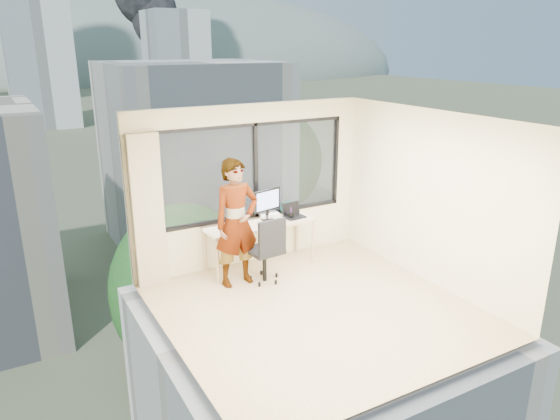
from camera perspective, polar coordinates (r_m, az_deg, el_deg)
floor at (r=7.32m, az=3.90°, el=-10.72°), size 4.00×4.00×0.01m
ceiling at (r=6.49m, az=4.39°, el=9.87°), size 4.00×4.00×0.01m
wall_front at (r=5.36m, az=16.01°, el=-7.04°), size 4.00×0.01×2.60m
wall_left at (r=5.99m, az=-12.12°, el=-4.05°), size 0.01×4.00×2.60m
wall_right at (r=8.03m, az=16.16°, el=1.25°), size 0.01×4.00×2.60m
window_wall at (r=8.43m, az=-3.04°, el=4.30°), size 3.30×0.16×1.55m
curtain at (r=7.82m, az=-14.29°, el=-0.17°), size 0.45×0.14×2.30m
desk at (r=8.46m, az=-2.19°, el=-3.81°), size 1.80×0.60×0.75m
chair at (r=7.89m, az=-1.72°, el=-4.20°), size 0.59×0.59×1.07m
person at (r=7.69m, az=-4.78°, el=-1.42°), size 0.73×0.50×1.93m
monitor at (r=8.40m, az=-1.41°, el=0.62°), size 0.53×0.22×0.52m
game_console at (r=8.60m, az=-1.21°, el=-0.53°), size 0.33×0.29×0.07m
laptop at (r=8.55m, az=1.63°, el=-0.14°), size 0.36×0.38×0.22m
cellphone at (r=8.24m, az=-2.10°, el=-1.59°), size 0.12×0.08×0.01m
pen_cup at (r=8.53m, az=1.27°, el=-0.61°), size 0.09×0.09×0.09m
handbag at (r=8.75m, az=0.83°, el=0.30°), size 0.31×0.22×0.21m
exterior_ground at (r=126.62m, az=-27.67°, el=7.87°), size 400.00×400.00×0.04m
near_bldg_b at (r=47.03m, az=-9.41°, el=5.93°), size 14.00×13.00×16.00m
near_bldg_c at (r=48.94m, az=15.35°, el=2.38°), size 12.00×10.00×10.00m
far_tower_b at (r=125.91m, az=-24.94°, el=15.10°), size 13.00×13.00×30.00m
far_tower_c at (r=153.32m, az=-11.25°, el=15.81°), size 15.00×15.00×26.00m
hill_b at (r=341.89m, az=-12.02°, el=14.51°), size 300.00×220.00×96.00m
tree_b at (r=27.77m, az=-10.19°, el=-10.38°), size 7.60×7.60×9.00m
tree_c at (r=53.54m, az=0.10°, el=4.33°), size 8.40×8.40×10.00m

